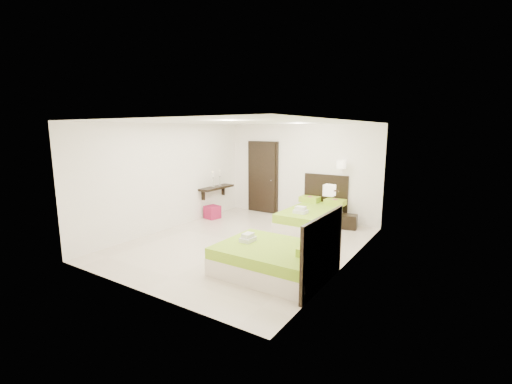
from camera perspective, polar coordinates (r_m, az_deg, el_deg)
The scene contains 7 objects.
floor at distance 7.58m, azimuth -1.88°, elevation -8.48°, with size 5.50×5.50×0.00m, color beige.
bed_single at distance 8.67m, azimuth 9.27°, elevation -4.06°, with size 1.22×2.04×1.68m.
bed_double at distance 5.94m, azimuth 3.41°, elevation -11.08°, with size 1.86×1.58×1.53m.
nightstand at distance 8.92m, azimuth 15.21°, elevation -4.79°, with size 0.39×0.35×0.35m, color black.
ottoman at distance 9.66m, azimuth -7.28°, elevation -3.34°, with size 0.36×0.36×0.36m, color maroon.
door at distance 10.19m, azimuth 1.13°, elevation 2.43°, with size 1.02×0.15×2.14m.
console_shelf at distance 9.85m, azimuth -6.63°, elevation 0.72°, with size 0.35×1.20×0.78m.
Camera 1 is at (4.08, -5.91, 2.43)m, focal length 24.00 mm.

